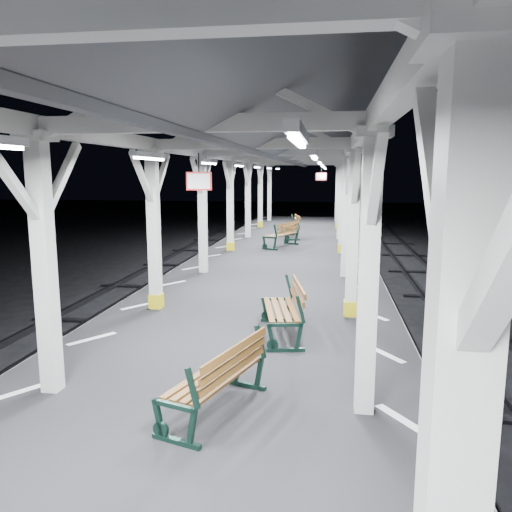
% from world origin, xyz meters
% --- Properties ---
extents(ground, '(120.00, 120.00, 0.00)m').
position_xyz_m(ground, '(0.00, 0.00, 0.00)').
color(ground, black).
rests_on(ground, ground).
extents(platform, '(6.00, 50.00, 1.00)m').
position_xyz_m(platform, '(0.00, 0.00, 0.50)').
color(platform, black).
rests_on(platform, ground).
extents(hazard_stripes_left, '(1.00, 48.00, 0.01)m').
position_xyz_m(hazard_stripes_left, '(-2.45, 0.00, 1.00)').
color(hazard_stripes_left, silver).
rests_on(hazard_stripes_left, platform).
extents(hazard_stripes_right, '(1.00, 48.00, 0.01)m').
position_xyz_m(hazard_stripes_right, '(2.45, 0.00, 1.00)').
color(hazard_stripes_right, silver).
rests_on(hazard_stripes_right, platform).
extents(canopy, '(5.40, 49.00, 4.65)m').
position_xyz_m(canopy, '(0.00, -0.01, 4.56)').
color(canopy, beige).
rests_on(canopy, platform).
extents(bench_near, '(1.07, 1.75, 0.89)m').
position_xyz_m(bench_near, '(0.34, -2.32, 1.47)').
color(bench_near, black).
rests_on(bench_near, platform).
extents(bench_mid, '(0.95, 1.81, 0.93)m').
position_xyz_m(bench_mid, '(0.85, 0.69, 1.50)').
color(bench_mid, black).
rests_on(bench_mid, platform).
extents(bench_far, '(1.29, 1.90, 0.97)m').
position_xyz_m(bench_far, '(-0.17, 11.23, 1.52)').
color(bench_far, black).
rests_on(bench_far, platform).
extents(bench_extra, '(1.02, 1.93, 1.00)m').
position_xyz_m(bench_extra, '(-0.04, 14.09, 1.53)').
color(bench_extra, black).
rests_on(bench_extra, platform).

